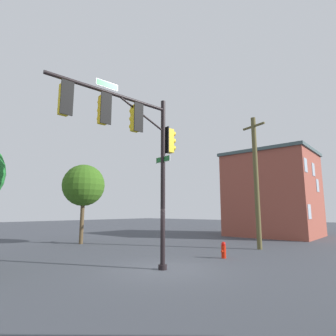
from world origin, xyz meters
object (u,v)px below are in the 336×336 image
Objects in this scene: signal_pole_assembly at (133,135)px; fire_hydrant at (224,250)px; utility_pole at (256,179)px; tree_near at (84,185)px; brick_building at (272,194)px.

signal_pole_assembly is 8.92× the size of fire_hydrant.
utility_pole is 12.71m from tree_near.
brick_building is (-14.51, -2.48, 3.71)m from fire_hydrant.
brick_building is at bearing 151.25° from tree_near.
utility_pole is 1.46× the size of tree_near.
utility_pole is at bearing 14.41° from brick_building.
fire_hydrant is at bearing 96.98° from tree_near.
tree_near is (1.37, -11.20, 3.95)m from fire_hydrant.
fire_hydrant is (4.45, -0.10, -4.08)m from utility_pole.
fire_hydrant is (-5.69, 0.82, -5.06)m from signal_pole_assembly.
utility_pole reaches higher than signal_pole_assembly.
utility_pole is at bearing 117.27° from tree_near.
fire_hydrant is 11.95m from tree_near.
tree_near is at bearing -83.02° from fire_hydrant.
utility_pole reaches higher than fire_hydrant.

